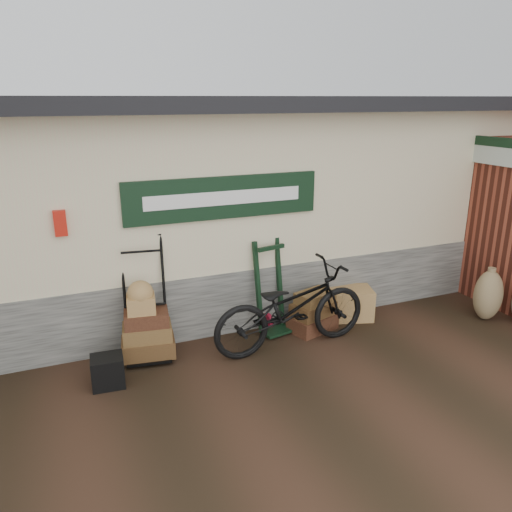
{
  "coord_description": "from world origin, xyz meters",
  "views": [
    {
      "loc": [
        -2.33,
        -5.07,
        3.18
      ],
      "look_at": [
        0.12,
        0.9,
        1.13
      ],
      "focal_mm": 35.0,
      "sensor_mm": 36.0,
      "label": 1
    }
  ],
  "objects_px": {
    "porter_trolley": "(145,297)",
    "suitcase_stack": "(313,311)",
    "green_barrow": "(271,287)",
    "bicycle": "(292,303)",
    "wicker_hamper": "(348,303)",
    "black_trunk": "(108,371)"
  },
  "relations": [
    {
      "from": "porter_trolley",
      "to": "suitcase_stack",
      "type": "relative_size",
      "value": 2.41
    },
    {
      "from": "green_barrow",
      "to": "bicycle",
      "type": "bearing_deg",
      "value": -96.0
    },
    {
      "from": "green_barrow",
      "to": "wicker_hamper",
      "type": "distance_m",
      "value": 1.32
    },
    {
      "from": "green_barrow",
      "to": "wicker_hamper",
      "type": "height_order",
      "value": "green_barrow"
    },
    {
      "from": "green_barrow",
      "to": "wicker_hamper",
      "type": "relative_size",
      "value": 1.86
    },
    {
      "from": "green_barrow",
      "to": "bicycle",
      "type": "xyz_separation_m",
      "value": [
        0.05,
        -0.55,
        -0.03
      ]
    },
    {
      "from": "porter_trolley",
      "to": "wicker_hamper",
      "type": "relative_size",
      "value": 2.23
    },
    {
      "from": "green_barrow",
      "to": "black_trunk",
      "type": "bearing_deg",
      "value": -177.03
    },
    {
      "from": "porter_trolley",
      "to": "suitcase_stack",
      "type": "bearing_deg",
      "value": 3.42
    },
    {
      "from": "wicker_hamper",
      "to": "bicycle",
      "type": "height_order",
      "value": "bicycle"
    },
    {
      "from": "black_trunk",
      "to": "porter_trolley",
      "type": "bearing_deg",
      "value": 46.1
    },
    {
      "from": "suitcase_stack",
      "to": "wicker_hamper",
      "type": "relative_size",
      "value": 0.93
    },
    {
      "from": "porter_trolley",
      "to": "bicycle",
      "type": "bearing_deg",
      "value": -8.52
    },
    {
      "from": "suitcase_stack",
      "to": "bicycle",
      "type": "relative_size",
      "value": 0.3
    },
    {
      "from": "green_barrow",
      "to": "black_trunk",
      "type": "height_order",
      "value": "green_barrow"
    },
    {
      "from": "green_barrow",
      "to": "suitcase_stack",
      "type": "height_order",
      "value": "green_barrow"
    },
    {
      "from": "porter_trolley",
      "to": "bicycle",
      "type": "height_order",
      "value": "porter_trolley"
    },
    {
      "from": "wicker_hamper",
      "to": "black_trunk",
      "type": "xyz_separation_m",
      "value": [
        -3.56,
        -0.56,
        -0.05
      ]
    },
    {
      "from": "suitcase_stack",
      "to": "black_trunk",
      "type": "distance_m",
      "value": 2.9
    },
    {
      "from": "porter_trolley",
      "to": "bicycle",
      "type": "xyz_separation_m",
      "value": [
        1.79,
        -0.55,
        -0.16
      ]
    },
    {
      "from": "black_trunk",
      "to": "suitcase_stack",
      "type": "bearing_deg",
      "value": 7.65
    },
    {
      "from": "bicycle",
      "to": "black_trunk",
      "type": "bearing_deg",
      "value": 88.77
    }
  ]
}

